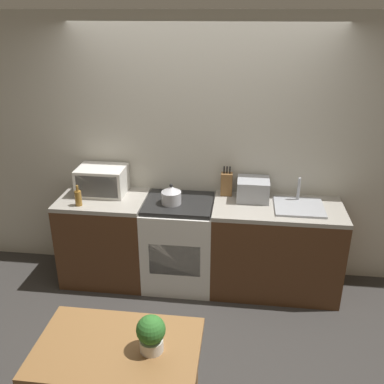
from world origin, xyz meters
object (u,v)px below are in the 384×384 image
(kettle, at_px, (171,195))
(dining_table, at_px, (118,359))
(stove_range, at_px, (179,243))
(bottle, at_px, (78,198))
(microwave, at_px, (102,180))
(toaster_oven, at_px, (253,190))

(kettle, bearing_deg, dining_table, -91.38)
(stove_range, distance_m, kettle, 0.54)
(stove_range, bearing_deg, bottle, -167.87)
(microwave, height_order, toaster_oven, microwave)
(bottle, bearing_deg, dining_table, -62.61)
(stove_range, height_order, bottle, bottle)
(stove_range, xyz_separation_m, kettle, (-0.06, -0.05, 0.54))
(microwave, distance_m, toaster_oven, 1.49)
(toaster_oven, bearing_deg, bottle, -168.06)
(bottle, bearing_deg, kettle, 10.00)
(toaster_oven, height_order, dining_table, toaster_oven)
(stove_range, distance_m, microwave, 0.99)
(stove_range, height_order, toaster_oven, toaster_oven)
(microwave, bearing_deg, stove_range, -8.27)
(stove_range, height_order, kettle, kettle)
(stove_range, bearing_deg, microwave, 171.73)
(kettle, xyz_separation_m, microwave, (-0.72, 0.16, 0.05))
(kettle, bearing_deg, stove_range, 36.59)
(microwave, bearing_deg, dining_table, -70.15)
(stove_range, distance_m, bottle, 1.08)
(bottle, relative_size, dining_table, 0.20)
(microwave, distance_m, bottle, 0.34)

